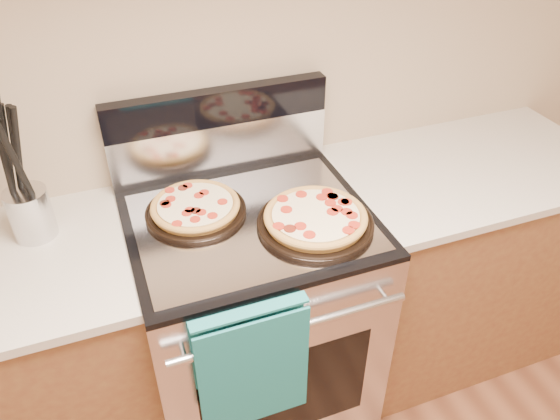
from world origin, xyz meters
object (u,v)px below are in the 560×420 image
object	(u,v)px
range_body	(253,320)
pepperoni_pizza_front	(315,219)
pepperoni_pizza_back	(196,208)
utensil_crock	(31,214)

from	to	relation	value
range_body	pepperoni_pizza_front	xyz separation A→B (m)	(0.18, -0.12, 0.50)
pepperoni_pizza_back	utensil_crock	size ratio (longest dim) A/B	2.00
range_body	pepperoni_pizza_back	bearing A→B (deg)	155.22
utensil_crock	range_body	bearing A→B (deg)	-14.15
pepperoni_pizza_front	range_body	bearing A→B (deg)	145.76
pepperoni_pizza_front	pepperoni_pizza_back	bearing A→B (deg)	149.92
pepperoni_pizza_back	pepperoni_pizza_front	size ratio (longest dim) A/B	0.88
range_body	utensil_crock	distance (m)	0.84
range_body	pepperoni_pizza_front	size ratio (longest dim) A/B	2.55
range_body	pepperoni_pizza_front	distance (m)	0.54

